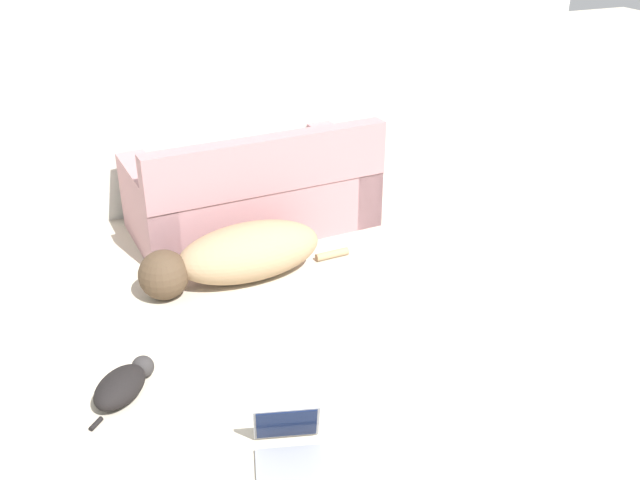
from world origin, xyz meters
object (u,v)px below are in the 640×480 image
(cat, at_px, (123,384))
(laptop_open, at_px, (288,441))
(couch, at_px, (253,194))
(dog, at_px, (236,255))

(cat, relative_size, laptop_open, 1.09)
(laptop_open, bearing_deg, cat, 147.68)
(couch, xyz_separation_m, dog, (-0.33, -0.69, -0.09))
(dog, xyz_separation_m, cat, (-0.85, -0.89, -0.11))
(couch, relative_size, dog, 1.24)
(cat, bearing_deg, laptop_open, -94.93)
(cat, xyz_separation_m, laptop_open, (0.61, -0.68, 0.00))
(dog, height_order, cat, dog)
(couch, height_order, laptop_open, couch)
(couch, bearing_deg, dog, 60.33)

